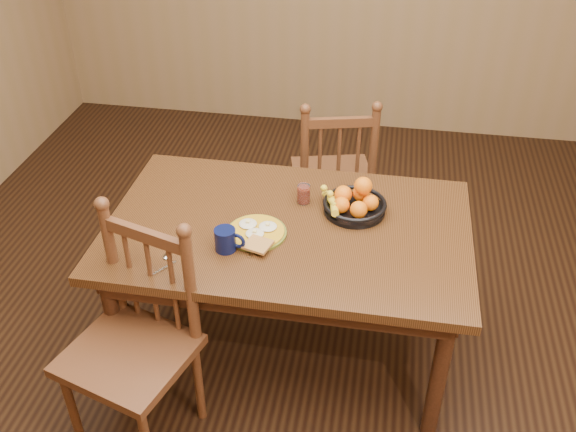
% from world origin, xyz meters
% --- Properties ---
extents(room, '(4.52, 5.02, 2.72)m').
position_xyz_m(room, '(0.00, 0.00, 1.35)').
color(room, black).
rests_on(room, ground).
extents(dining_table, '(1.60, 1.00, 0.75)m').
position_xyz_m(dining_table, '(0.00, 0.00, 0.67)').
color(dining_table, black).
rests_on(dining_table, ground).
extents(chair_far, '(0.54, 0.52, 0.99)m').
position_xyz_m(chair_far, '(0.11, 0.86, 0.48)').
color(chair_far, '#462715').
rests_on(chair_far, ground).
extents(chair_near, '(0.58, 0.56, 1.03)m').
position_xyz_m(chair_near, '(-0.53, -0.57, 0.50)').
color(chair_near, '#462715').
rests_on(chair_near, ground).
extents(breakfast_plate, '(0.26, 0.30, 0.04)m').
position_xyz_m(breakfast_plate, '(-0.12, -0.09, 0.76)').
color(breakfast_plate, '#59601E').
rests_on(breakfast_plate, dining_table).
extents(fork, '(0.06, 0.18, 0.00)m').
position_xyz_m(fork, '(-0.10, -0.16, 0.75)').
color(fork, silver).
rests_on(fork, dining_table).
extents(spoon, '(0.08, 0.15, 0.01)m').
position_xyz_m(spoon, '(-0.45, -0.33, 0.75)').
color(spoon, silver).
rests_on(spoon, dining_table).
extents(coffee_mug, '(0.13, 0.09, 0.10)m').
position_xyz_m(coffee_mug, '(-0.22, -0.21, 0.80)').
color(coffee_mug, '#090F34').
rests_on(coffee_mug, dining_table).
extents(juice_glass, '(0.06, 0.06, 0.09)m').
position_xyz_m(juice_glass, '(0.04, 0.19, 0.79)').
color(juice_glass, silver).
rests_on(juice_glass, dining_table).
extents(fruit_bowl, '(0.32, 0.29, 0.17)m').
position_xyz_m(fruit_bowl, '(0.28, 0.16, 0.80)').
color(fruit_bowl, black).
rests_on(fruit_bowl, dining_table).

